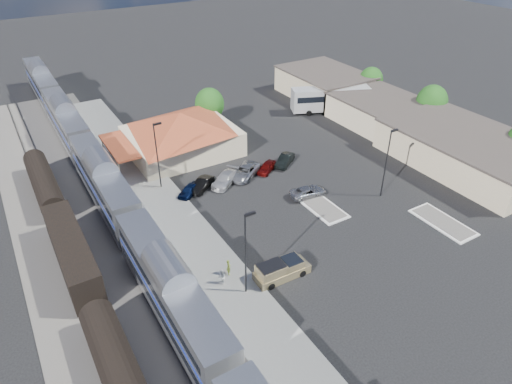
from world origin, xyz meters
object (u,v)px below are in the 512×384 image
pickup_truck (282,270)px  suv (308,192)px  coach_bus (330,98)px  station_depot (181,133)px

pickup_truck → suv: 15.24m
pickup_truck → suv: bearing=-44.8°
pickup_truck → coach_bus: size_ratio=0.41×
coach_bus → station_depot: bearing=115.2°
pickup_truck → coach_bus: coach_bus is taller
station_depot → suv: (8.63, -19.38, -2.47)m
station_depot → pickup_truck: bearing=-94.5°
pickup_truck → suv: pickup_truck is taller
suv → coach_bus: coach_bus is taller
station_depot → suv: 21.35m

